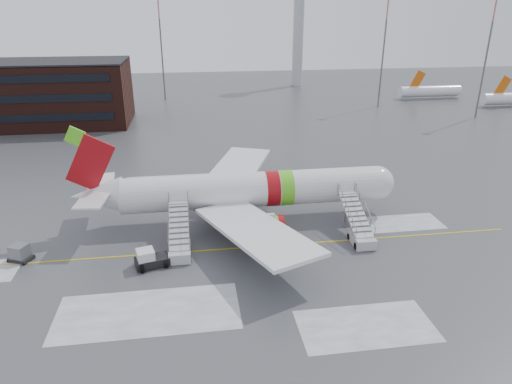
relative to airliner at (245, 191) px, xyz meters
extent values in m
plane|color=#494C4F|center=(-3.41, -5.42, -3.42)|extent=(260.00, 260.00, 0.00)
cylinder|color=white|center=(0.95, 0.00, 0.08)|extent=(28.00, 3.80, 3.80)
sphere|color=white|center=(14.95, 0.00, 0.08)|extent=(3.80, 3.80, 3.80)
cube|color=black|center=(16.00, 0.00, 0.58)|extent=(1.09, 1.60, 0.97)
cone|color=white|center=(-15.45, 0.00, 0.33)|extent=(5.20, 3.72, 3.72)
cube|color=#9C0C12|center=(-15.55, 0.00, 3.88)|extent=(5.27, 0.30, 6.09)
cube|color=#62D121|center=(-16.65, 0.00, 6.68)|extent=(2.16, 0.26, 2.16)
cube|color=white|center=(-15.25, 2.60, 0.98)|extent=(3.07, 4.85, 0.18)
cube|color=white|center=(-15.25, -2.60, 0.98)|extent=(3.07, 4.85, 0.18)
cube|color=white|center=(-0.05, 8.50, -0.52)|extent=(10.72, 15.97, 1.13)
cube|color=white|center=(-0.05, -8.50, -0.52)|extent=(10.72, 15.97, 1.13)
cylinder|color=white|center=(1.45, 5.20, -1.87)|extent=(3.40, 2.10, 2.10)
cylinder|color=white|center=(1.45, -5.20, -1.87)|extent=(3.40, 2.10, 2.10)
cylinder|color=#595B60|center=(12.95, 0.00, -2.52)|extent=(0.20, 0.20, 1.80)
cylinder|color=black|center=(12.95, 0.00, -2.97)|extent=(0.90, 0.56, 0.90)
cylinder|color=black|center=(0.45, 2.40, -2.97)|extent=(0.90, 0.56, 0.90)
cylinder|color=black|center=(0.45, -2.40, -2.97)|extent=(0.90, 0.56, 0.90)
cube|color=#B4B6BB|center=(10.74, -7.30, -2.87)|extent=(2.00, 3.20, 1.00)
cube|color=#B4B6BB|center=(10.74, -5.20, -1.19)|extent=(1.90, 5.87, 2.52)
cube|color=#B4B6BB|center=(10.74, -1.90, -0.02)|extent=(1.90, 1.40, 0.15)
cylinder|color=#595B60|center=(10.74, -2.30, -1.72)|extent=(0.16, 0.16, 3.40)
cylinder|color=black|center=(9.84, -8.30, -3.07)|extent=(0.25, 0.70, 0.70)
cylinder|color=black|center=(11.64, -6.30, -3.07)|extent=(0.25, 0.70, 0.70)
cube|color=#B2B4BA|center=(-7.04, -7.30, -2.87)|extent=(2.00, 3.20, 1.00)
cube|color=#B2B4BA|center=(-7.04, -5.20, -1.19)|extent=(1.90, 5.87, 2.52)
cube|color=#B2B4BA|center=(-7.04, -1.90, -0.02)|extent=(1.90, 1.40, 0.15)
cylinder|color=#595B60|center=(-7.04, -2.30, -1.72)|extent=(0.16, 0.16, 3.40)
cylinder|color=black|center=(-7.94, -8.30, -3.07)|extent=(0.25, 0.70, 0.70)
cylinder|color=black|center=(-6.14, -6.30, -3.07)|extent=(0.25, 0.70, 0.70)
cube|color=black|center=(-9.52, -8.53, -2.94)|extent=(3.30, 2.30, 0.75)
cube|color=silver|center=(-10.03, -8.66, -2.19)|extent=(1.82, 1.82, 0.96)
cube|color=black|center=(-10.03, -8.66, -1.81)|extent=(1.59, 1.66, 0.16)
cylinder|color=black|center=(-10.37, -9.52, -3.04)|extent=(0.50, 0.80, 0.75)
cylinder|color=black|center=(-8.30, -8.99, -3.04)|extent=(0.50, 0.80, 0.75)
cylinder|color=black|center=(-10.74, -8.07, -3.04)|extent=(0.50, 0.80, 0.75)
cylinder|color=black|center=(-8.67, -7.54, -3.04)|extent=(0.50, 0.80, 0.75)
cube|color=black|center=(-21.64, -5.79, -3.20)|extent=(2.35, 2.08, 0.31)
cube|color=slate|center=(-21.64, -5.79, -2.49)|extent=(1.83, 1.79, 1.33)
cylinder|color=black|center=(-22.52, -6.41, -3.29)|extent=(0.25, 0.31, 0.27)
cylinder|color=black|center=(-20.75, -5.17, -3.29)|extent=(0.25, 0.31, 0.27)
cylinder|color=#B2B5BA|center=(26.59, 89.58, 10.58)|extent=(3.00, 3.00, 28.00)
cylinder|color=#595B60|center=(38.59, 56.58, 6.18)|extent=(0.36, 0.36, 19.20)
cylinder|color=#CC7272|center=(38.59, 56.58, 17.70)|extent=(0.32, 0.32, 4.32)
cylinder|color=#595B60|center=(-11.41, 72.58, 6.18)|extent=(0.36, 0.36, 19.20)
cylinder|color=#CC7272|center=(-11.41, 72.58, 17.70)|extent=(0.32, 0.32, 4.32)
cylinder|color=#595B60|center=(54.59, 42.58, 6.18)|extent=(0.36, 0.36, 19.20)
cylinder|color=#CC7272|center=(54.59, 42.58, 17.70)|extent=(0.32, 0.32, 4.32)
camera|label=1|loc=(-5.39, -45.36, 18.41)|focal=32.00mm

